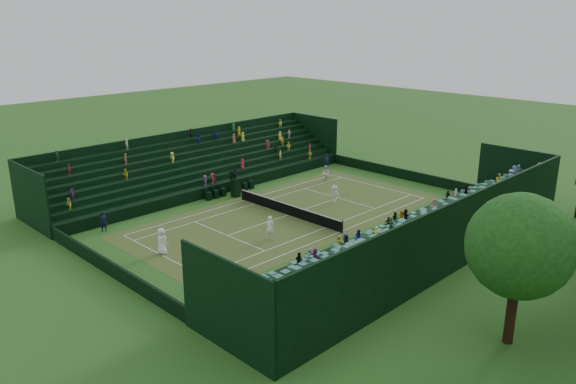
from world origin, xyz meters
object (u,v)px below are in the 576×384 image
at_px(player_near_west, 162,241).
at_px(player_near_east, 270,228).
at_px(umpire_chair, 235,185).
at_px(player_far_west, 326,174).
at_px(player_far_east, 334,194).
at_px(tennis_net, 288,209).

distance_m(player_near_west, player_near_east, 7.76).
distance_m(umpire_chair, player_near_west, 13.43).
distance_m(umpire_chair, player_far_west, 9.80).
bearing_deg(player_near_east, player_far_east, -105.92).
relative_size(tennis_net, player_near_east, 6.29).
bearing_deg(umpire_chair, player_far_west, 74.88).
height_order(player_near_east, player_far_east, player_near_east).
bearing_deg(player_near_east, umpire_chair, -55.38).
xyz_separation_m(player_near_west, player_near_east, (3.38, 6.99, -0.01)).
xyz_separation_m(tennis_net, player_near_east, (2.82, -4.69, 0.40)).
xyz_separation_m(umpire_chair, player_near_east, (9.70, -4.86, -0.19)).
relative_size(umpire_chair, player_near_east, 1.42).
height_order(umpire_chair, player_near_east, umpire_chair).
bearing_deg(player_far_west, player_near_west, -62.14).
bearing_deg(umpire_chair, player_near_west, -61.93).
distance_m(tennis_net, player_far_east, 5.22).
xyz_separation_m(tennis_net, player_near_west, (-0.56, -11.68, 0.41)).
xyz_separation_m(umpire_chair, player_far_east, (7.45, 5.01, -0.33)).
bearing_deg(player_near_west, player_near_east, -129.75).
bearing_deg(player_near_west, umpire_chair, -75.90).
bearing_deg(player_near_west, player_far_east, -107.79).
relative_size(player_near_west, player_near_east, 1.01).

